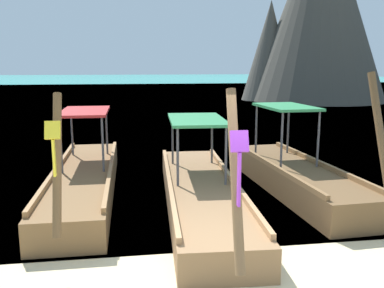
{
  "coord_description": "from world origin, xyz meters",
  "views": [
    {
      "loc": [
        -1.2,
        -4.82,
        2.85
      ],
      "look_at": [
        0.0,
        3.15,
        1.32
      ],
      "focal_mm": 39.12,
      "sensor_mm": 36.0,
      "label": 1
    }
  ],
  "objects_px": {
    "longtail_boat_violet_ribbon": "(201,192)",
    "karst_rock": "(316,7)",
    "longtail_boat_blue_ribbon": "(296,176)",
    "longtail_boat_yellow_ribbon": "(84,180)",
    "mooring_buoy_near": "(193,119)"
  },
  "relations": [
    {
      "from": "mooring_buoy_near",
      "to": "longtail_boat_violet_ribbon",
      "type": "bearing_deg",
      "value": -98.09
    },
    {
      "from": "longtail_boat_blue_ribbon",
      "to": "longtail_boat_violet_ribbon",
      "type": "bearing_deg",
      "value": -162.77
    },
    {
      "from": "longtail_boat_yellow_ribbon",
      "to": "mooring_buoy_near",
      "type": "bearing_deg",
      "value": 69.2
    },
    {
      "from": "longtail_boat_violet_ribbon",
      "to": "karst_rock",
      "type": "bearing_deg",
      "value": 61.32
    },
    {
      "from": "longtail_boat_yellow_ribbon",
      "to": "longtail_boat_blue_ribbon",
      "type": "height_order",
      "value": "longtail_boat_blue_ribbon"
    },
    {
      "from": "mooring_buoy_near",
      "to": "karst_rock",
      "type": "bearing_deg",
      "value": 46.62
    },
    {
      "from": "longtail_boat_blue_ribbon",
      "to": "mooring_buoy_near",
      "type": "xyz_separation_m",
      "value": [
        -0.6,
        11.39,
        -0.11
      ]
    },
    {
      "from": "longtail_boat_violet_ribbon",
      "to": "longtail_boat_blue_ribbon",
      "type": "bearing_deg",
      "value": 17.23
    },
    {
      "from": "longtail_boat_violet_ribbon",
      "to": "longtail_boat_blue_ribbon",
      "type": "relative_size",
      "value": 1.18
    },
    {
      "from": "longtail_boat_violet_ribbon",
      "to": "longtail_boat_blue_ribbon",
      "type": "xyz_separation_m",
      "value": [
        2.32,
        0.72,
        0.05
      ]
    },
    {
      "from": "karst_rock",
      "to": "mooring_buoy_near",
      "type": "relative_size",
      "value": 30.63
    },
    {
      "from": "longtail_boat_yellow_ribbon",
      "to": "longtail_boat_blue_ribbon",
      "type": "distance_m",
      "value": 4.76
    },
    {
      "from": "longtail_boat_blue_ribbon",
      "to": "longtail_boat_yellow_ribbon",
      "type": "bearing_deg",
      "value": 173.98
    },
    {
      "from": "longtail_boat_yellow_ribbon",
      "to": "karst_rock",
      "type": "bearing_deg",
      "value": 55.79
    },
    {
      "from": "longtail_boat_violet_ribbon",
      "to": "karst_rock",
      "type": "relative_size",
      "value": 0.46
    }
  ]
}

